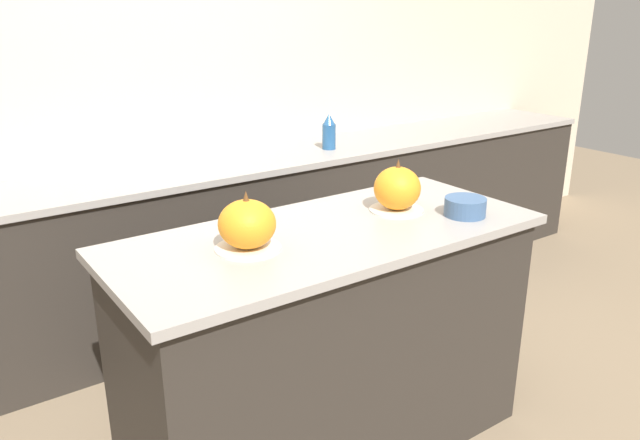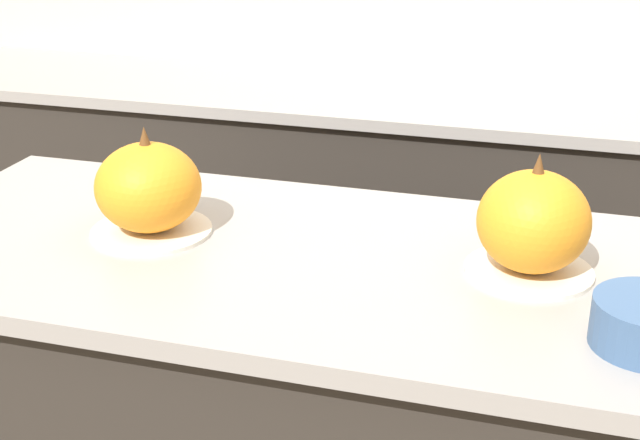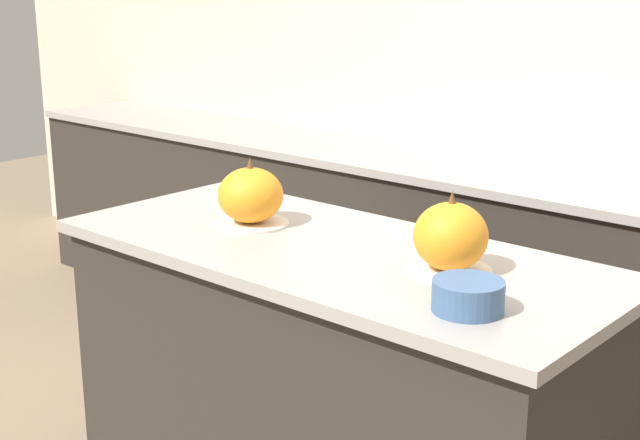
# 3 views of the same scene
# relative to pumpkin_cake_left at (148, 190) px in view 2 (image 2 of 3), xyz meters

# --- Properties ---
(back_counter) EXTENTS (6.00, 0.60, 0.92)m
(back_counter) POSITION_rel_pumpkin_cake_left_xyz_m (0.33, 1.26, -0.58)
(back_counter) COLOR #2D2823
(back_counter) RESTS_ON ground_plane
(pumpkin_cake_left) EXTENTS (0.23, 0.23, 0.21)m
(pumpkin_cake_left) POSITION_rel_pumpkin_cake_left_xyz_m (0.00, 0.00, 0.00)
(pumpkin_cake_left) COLOR silver
(pumpkin_cake_left) RESTS_ON kitchen_island
(pumpkin_cake_right) EXTENTS (0.22, 0.22, 0.21)m
(pumpkin_cake_right) POSITION_rel_pumpkin_cake_left_xyz_m (0.69, 0.02, 0.00)
(pumpkin_cake_right) COLOR silver
(pumpkin_cake_right) RESTS_ON kitchen_island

